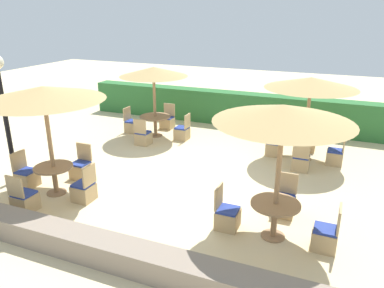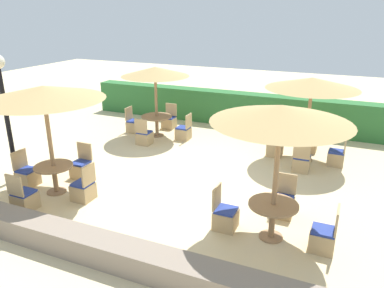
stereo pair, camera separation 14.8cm
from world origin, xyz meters
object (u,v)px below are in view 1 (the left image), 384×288
patio_chair_back_right_east (335,156)px  patio_chair_front_right_west (227,216)px  patio_chair_back_left_west (132,125)px  patio_chair_back_right_north (308,142)px  round_table_front_left (54,173)px  parasol_back_left (154,72)px  patio_chair_front_left_south (24,200)px  patio_chair_back_right_south (301,162)px  patio_chair_front_right_north (284,204)px  patio_chair_back_left_east (182,132)px  patio_chair_back_right_west (273,147)px  parasol_back_right (311,83)px  round_table_back_left (155,120)px  patio_chair_front_left_west (27,177)px  parasol_front_right (283,114)px  patio_chair_front_right_east (325,237)px  patio_chair_back_left_south (143,137)px  lamp_post (1,95)px  patio_chair_back_left_north (167,122)px  parasol_front_left (43,94)px  patio_chair_front_left_east (84,190)px  round_table_front_right (275,211)px  patio_chair_front_left_north (81,169)px  round_table_back_right (305,142)px

patio_chair_back_right_east → patio_chair_front_right_west: bearing=156.9°
patio_chair_back_left_west → patio_chair_back_right_north: size_ratio=1.00×
round_table_front_left → parasol_back_left: bearing=87.8°
patio_chair_front_left_south → patio_chair_back_right_south: bearing=40.8°
patio_chair_front_right_north → patio_chair_back_left_east: bearing=-42.6°
patio_chair_back_right_west → patio_chair_back_left_west: bearing=-93.6°
patio_chair_front_right_west → parasol_back_right: size_ratio=0.35×
patio_chair_front_right_west → patio_chair_back_right_west: same height
patio_chair_back_right_south → patio_chair_back_right_east: same height
round_table_back_left → patio_chair_front_right_west: size_ratio=1.18×
patio_chair_front_left_west → parasol_front_right: bearing=91.3°
patio_chair_front_left_south → patio_chair_front_right_east: bearing=9.8°
parasol_back_left → patio_chair_front_left_west: bearing=-103.2°
patio_chair_back_left_south → patio_chair_front_right_north: same height
parasol_back_left → lamp_post: bearing=-109.1°
patio_chair_back_left_north → patio_chair_back_right_east: bearing=167.9°
parasol_front_right → patio_chair_back_right_east: bearing=78.0°
parasol_front_left → patio_chair_front_left_south: 2.46m
patio_chair_back_left_east → patio_chair_back_right_west: 3.26m
patio_chair_front_left_east → parasol_front_right: bearing=-87.4°
patio_chair_front_right_west → patio_chair_back_right_south: (1.04, 3.64, 0.00)m
patio_chair_back_left_south → round_table_front_right: (5.14, -3.81, 0.32)m
parasol_back_left → patio_chair_back_left_west: (-1.01, 0.05, -2.05)m
patio_chair_front_right_north → patio_chair_back_left_west: bearing=-31.8°
parasol_front_right → patio_chair_front_left_north: (-5.37, 0.83, -2.30)m
patio_chair_back_right_north → patio_chair_front_right_west: bearing=79.1°
patio_chair_front_right_west → patio_chair_back_left_east: bearing=-146.9°
round_table_front_right → parasol_front_left: parasol_front_left is taller
patio_chair_front_right_west → parasol_back_right: bearing=167.5°
patio_chair_back_right_west → patio_chair_back_right_east: 1.83m
patio_chair_front_left_north → parasol_front_left: bearing=89.9°
patio_chair_back_right_east → patio_chair_back_right_west: bearing=88.8°
round_table_back_right → patio_chair_back_left_south: bearing=-172.1°
patio_chair_back_right_west → patio_chair_back_right_south: size_ratio=1.00×
patio_chair_back_right_south → parasol_back_left: bearing=167.4°
lamp_post → patio_chair_back_left_north: (1.66, 5.81, -2.09)m
patio_chair_front_left_north → round_table_back_left: bearing=-92.7°
patio_chair_back_left_east → round_table_front_left: patio_chair_back_left_east is taller
patio_chair_back_left_north → patio_chair_back_left_south: bearing=91.5°
patio_chair_front_left_west → patio_chair_front_left_east: 1.86m
parasol_back_right → patio_chair_back_right_west: parasol_back_right is taller
parasol_back_right → parasol_back_left: bearing=177.1°
patio_chair_front_left_south → round_table_back_right: size_ratio=1.03×
patio_chair_back_left_south → patio_chair_front_left_west: bearing=-106.8°
patio_chair_back_left_west → round_table_front_right: size_ratio=0.95×
patio_chair_front_right_north → patio_chair_front_left_east: size_ratio=1.00×
patio_chair_front_right_west → patio_chair_back_right_north: same height
lamp_post → patio_chair_front_right_north: bearing=8.2°
patio_chair_back_left_west → patio_chair_front_left_south: same height
round_table_front_right → patio_chair_front_right_west: (-0.97, -0.04, -0.32)m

